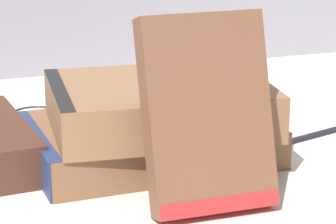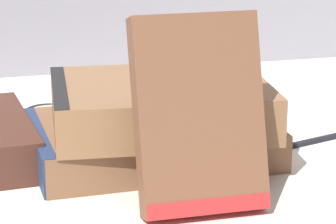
{
  "view_description": "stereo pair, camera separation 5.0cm",
  "coord_description": "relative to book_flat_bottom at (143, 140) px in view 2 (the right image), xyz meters",
  "views": [
    {
      "loc": [
        -0.2,
        -0.61,
        0.25
      ],
      "look_at": [
        0.01,
        0.01,
        0.05
      ],
      "focal_mm": 85.0,
      "sensor_mm": 36.0,
      "label": 1
    },
    {
      "loc": [
        -0.15,
        -0.63,
        0.25
      ],
      "look_at": [
        0.01,
        0.01,
        0.05
      ],
      "focal_mm": 85.0,
      "sensor_mm": 36.0,
      "label": 2
    }
  ],
  "objects": [
    {
      "name": "ground_plane",
      "position": [
        0.01,
        -0.04,
        -0.02
      ],
      "size": [
        3.0,
        3.0,
        0.0
      ],
      "primitive_type": "plane",
      "color": "beige"
    },
    {
      "name": "book_flat_bottom",
      "position": [
        0.0,
        0.0,
        0.0
      ],
      "size": [
        0.22,
        0.16,
        0.03
      ],
      "rotation": [
        0.0,
        0.0,
        0.04
      ],
      "color": "brown",
      "rests_on": "ground_plane"
    },
    {
      "name": "book_flat_top",
      "position": [
        0.01,
        -0.02,
        0.04
      ],
      "size": [
        0.2,
        0.16,
        0.04
      ],
      "rotation": [
        0.0,
        0.0,
        -0.09
      ],
      "color": "brown",
      "rests_on": "book_flat_bottom"
    },
    {
      "name": "book_leaning_front",
      "position": [
        0.02,
        -0.12,
        0.05
      ],
      "size": [
        0.1,
        0.07,
        0.15
      ],
      "rotation": [
        -0.3,
        0.0,
        0.0
      ],
      "color": "brown",
      "rests_on": "ground_plane"
    },
    {
      "name": "pocket_watch",
      "position": [
        0.05,
        -0.02,
        0.06
      ],
      "size": [
        0.05,
        0.06,
        0.01
      ],
      "color": "silver",
      "rests_on": "book_flat_top"
    },
    {
      "name": "reading_glasses",
      "position": [
        -0.04,
        0.16,
        -0.02
      ],
      "size": [
        0.12,
        0.08,
        0.0
      ],
      "rotation": [
        0.0,
        0.0,
        -0.25
      ],
      "color": "black",
      "rests_on": "ground_plane"
    },
    {
      "name": "fountain_pen",
      "position": [
        0.16,
        -0.0,
        -0.01
      ],
      "size": [
        0.14,
        0.05,
        0.01
      ],
      "rotation": [
        0.0,
        0.0,
        0.3
      ],
      "color": "black",
      "rests_on": "ground_plane"
    }
  ]
}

